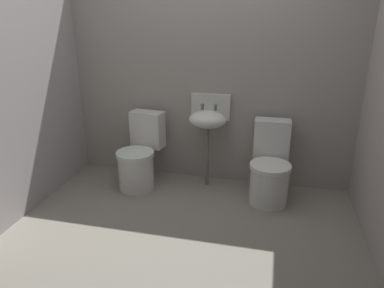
% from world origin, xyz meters
% --- Properties ---
extents(ground_plane, '(3.44, 2.53, 0.08)m').
position_xyz_m(ground_plane, '(0.00, 0.00, -0.04)').
color(ground_plane, gray).
extents(wall_back, '(3.44, 0.10, 2.13)m').
position_xyz_m(wall_back, '(0.00, 1.11, 1.06)').
color(wall_back, '#99958B').
rests_on(wall_back, ground).
extents(wall_left, '(0.10, 2.33, 2.13)m').
position_xyz_m(wall_left, '(-1.57, 0.10, 1.06)').
color(wall_left, '#999292').
rests_on(wall_left, ground).
extents(toilet_left, '(0.46, 0.64, 0.78)m').
position_xyz_m(toilet_left, '(-0.69, 0.71, 0.32)').
color(toilet_left, silver).
rests_on(toilet_left, ground).
extents(toilet_right, '(0.41, 0.60, 0.78)m').
position_xyz_m(toilet_right, '(0.69, 0.71, 0.32)').
color(toilet_right, silver).
rests_on(toilet_right, ground).
extents(sink, '(0.42, 0.35, 0.99)m').
position_xyz_m(sink, '(0.02, 0.90, 0.75)').
color(sink, '#646956').
rests_on(sink, ground).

